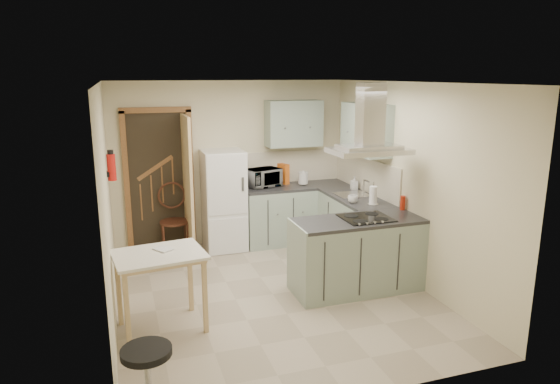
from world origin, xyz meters
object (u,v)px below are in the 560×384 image
object	(u,v)px
extractor_hood	(369,151)
bentwood_chair	(174,222)
drop_leaf_table	(161,291)
stool	(148,379)
microwave	(263,178)
peninsula	(357,255)
fridge	(224,200)

from	to	relation	value
extractor_hood	bentwood_chair	xyz separation A→B (m)	(-2.07, 2.02, -1.25)
drop_leaf_table	bentwood_chair	xyz separation A→B (m)	(0.40, 2.26, 0.06)
bentwood_chair	stool	size ratio (longest dim) A/B	1.77
extractor_hood	stool	xyz separation A→B (m)	(-2.69, -1.53, -1.45)
extractor_hood	bentwood_chair	size ratio (longest dim) A/B	0.95
bentwood_chair	microwave	distance (m)	1.49
extractor_hood	bentwood_chair	world-z (taller)	extractor_hood
peninsula	stool	size ratio (longest dim) A/B	2.91
drop_leaf_table	microwave	xyz separation A→B (m)	(1.78, 2.31, 0.62)
fridge	extractor_hood	bearing A→B (deg)	-56.21
drop_leaf_table	microwave	size ratio (longest dim) A/B	1.76
fridge	bentwood_chair	distance (m)	0.79
bentwood_chair	drop_leaf_table	bearing A→B (deg)	-98.45
extractor_hood	fridge	bearing A→B (deg)	123.79
stool	fridge	bearing A→B (deg)	68.81
drop_leaf_table	microwave	distance (m)	2.98
bentwood_chair	peninsula	bearing A→B (deg)	-44.24
peninsula	extractor_hood	bearing A→B (deg)	0.00
fridge	peninsula	bearing A→B (deg)	-58.26
extractor_hood	drop_leaf_table	size ratio (longest dim) A/B	1.02
peninsula	bentwood_chair	world-z (taller)	bentwood_chair
peninsula	microwave	xyz separation A→B (m)	(-0.59, 2.06, 0.59)
bentwood_chair	microwave	size ratio (longest dim) A/B	1.88
drop_leaf_table	bentwood_chair	size ratio (longest dim) A/B	0.94
peninsula	drop_leaf_table	xyz separation A→B (m)	(-2.36, -0.25, -0.03)
extractor_hood	drop_leaf_table	bearing A→B (deg)	-174.25
drop_leaf_table	microwave	world-z (taller)	microwave
stool	peninsula	bearing A→B (deg)	30.59
extractor_hood	microwave	size ratio (longest dim) A/B	1.79
peninsula	drop_leaf_table	distance (m)	2.38
fridge	extractor_hood	world-z (taller)	extractor_hood
drop_leaf_table	stool	distance (m)	1.31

